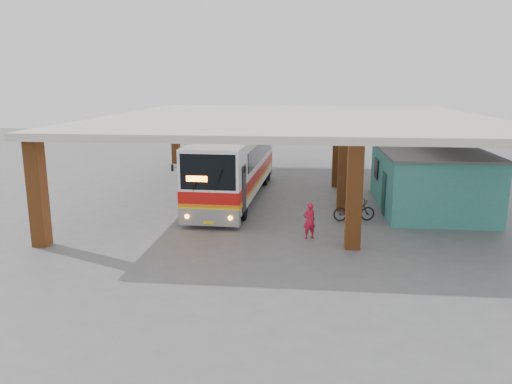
{
  "coord_description": "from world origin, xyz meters",
  "views": [
    {
      "loc": [
        1.15,
        -22.32,
        6.52
      ],
      "look_at": [
        -1.18,
        0.0,
        1.53
      ],
      "focal_mm": 35.0,
      "sensor_mm": 36.0,
      "label": 1
    }
  ],
  "objects": [
    {
      "name": "canopy_roof",
      "position": [
        0.5,
        6.5,
        4.5
      ],
      "size": [
        21.0,
        23.0,
        0.3
      ],
      "primitive_type": "cube",
      "color": "beige",
      "rests_on": "brick_columns"
    },
    {
      "name": "pedestrian",
      "position": [
        1.28,
        -1.91,
        0.78
      ],
      "size": [
        0.67,
        0.58,
        1.55
      ],
      "primitive_type": "imported",
      "rotation": [
        0.0,
        0.0,
        3.6
      ],
      "color": "red",
      "rests_on": "ground"
    },
    {
      "name": "shop_building",
      "position": [
        7.49,
        4.0,
        1.56
      ],
      "size": [
        5.2,
        8.2,
        3.11
      ],
      "color": "teal",
      "rests_on": "ground"
    },
    {
      "name": "ground",
      "position": [
        0.0,
        0.0,
        0.0
      ],
      "size": [
        90.0,
        90.0,
        0.0
      ],
      "primitive_type": "plane",
      "color": "#515154",
      "rests_on": "ground"
    },
    {
      "name": "brick_columns",
      "position": [
        1.43,
        5.0,
        2.17
      ],
      "size": [
        20.1,
        21.6,
        4.35
      ],
      "color": "brown",
      "rests_on": "ground"
    },
    {
      "name": "motorcycle",
      "position": [
        3.41,
        1.04,
        0.53
      ],
      "size": [
        2.1,
        1.08,
        1.05
      ],
      "primitive_type": "imported",
      "rotation": [
        0.0,
        0.0,
        1.77
      ],
      "color": "black",
      "rests_on": "ground"
    },
    {
      "name": "red_chair",
      "position": [
        4.33,
        7.48,
        0.34
      ],
      "size": [
        0.4,
        0.4,
        0.75
      ],
      "rotation": [
        0.0,
        0.0,
        0.02
      ],
      "color": "#B51E13",
      "rests_on": "ground"
    },
    {
      "name": "coach_bus",
      "position": [
        -2.93,
        5.24,
        1.92
      ],
      "size": [
        3.26,
        13.35,
        3.86
      ],
      "rotation": [
        0.0,
        0.0,
        -0.04
      ],
      "color": "white",
      "rests_on": "ground"
    }
  ]
}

